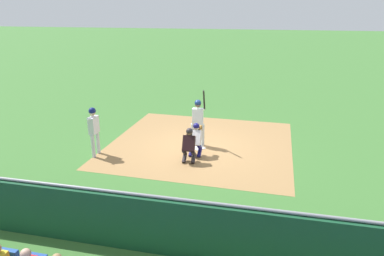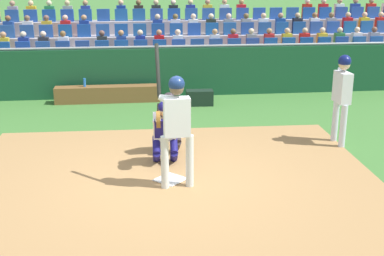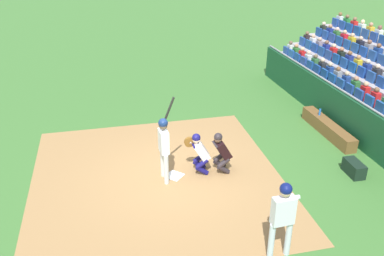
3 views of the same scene
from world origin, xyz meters
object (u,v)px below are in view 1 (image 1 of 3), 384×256
Objects in this scene: home_plate_umpire at (189,144)px; equipment_duffel_bag at (119,208)px; catcher_crouching at (196,138)px; water_bottle_on_bench at (231,225)px; home_plate_marker at (199,148)px; dugout_bench at (205,234)px; on_deck_batter at (94,126)px; batter_at_plate at (198,117)px.

home_plate_umpire is 3.80m from equipment_duffel_bag.
catcher_crouching reaches higher than water_bottle_on_bench.
home_plate_marker is 0.16× the size of dugout_bench.
on_deck_batter is (-2.43, 3.43, 0.94)m from equipment_duffel_bag.
batter_at_plate is 1.86× the size of catcher_crouching.
batter_at_plate is 5.42m from equipment_duffel_bag.
on_deck_batter is (-3.58, -1.51, 1.12)m from home_plate_marker.
equipment_duffel_bag is at bearing -105.84° from catcher_crouching.
batter_at_plate is 10.17× the size of water_bottle_on_bench.
on_deck_batter is (-3.50, -1.79, -0.04)m from batter_at_plate.
water_bottle_on_bench is (1.97, -5.84, -0.62)m from batter_at_plate.
home_plate_umpire is at bearing 2.87° from on_deck_batter.
water_bottle_on_bench is 0.12× the size of on_deck_batter.
equipment_duffel_bag is (-1.15, -4.94, 0.19)m from home_plate_marker.
home_plate_marker is 0.35× the size of catcher_crouching.
home_plate_marker is at bearing -73.41° from batter_at_plate.
water_bottle_on_bench reaches higher than home_plate_marker.
home_plate_umpire is (0.01, -1.62, -0.49)m from batter_at_plate.
dugout_bench is 0.69m from water_bottle_on_bench.
water_bottle_on_bench is at bearing -71.38° from batter_at_plate.
equipment_duffel_bag is at bearing -103.11° from home_plate_marker.
water_bottle_on_bench is (1.84, -4.83, -0.15)m from catcher_crouching.
home_plate_umpire is at bearing 114.86° from water_bottle_on_bench.
home_plate_marker is 0.62× the size of equipment_duffel_bag.
dugout_bench is 12.26× the size of water_bottle_on_bench.
dugout_bench reaches higher than equipment_duffel_bag.
catcher_crouching is at bearing -86.43° from home_plate_marker.
dugout_bench is 6.40m from on_deck_batter.
catcher_crouching is 0.45× the size of dugout_bench.
batter_at_plate reaches higher than on_deck_batter.
home_plate_marker is at bearing 102.99° from dugout_bench.
home_plate_umpire is at bearing -89.61° from batter_at_plate.
catcher_crouching is 5.48× the size of water_bottle_on_bench.
water_bottle_on_bench is 6.83m from on_deck_batter.
home_plate_marker is 5.08m from equipment_duffel_bag.
equipment_duffel_bag is 0.39× the size of on_deck_batter.
catcher_crouching is 3.74m from on_deck_batter.
on_deck_batter is at bearing -157.17° from home_plate_marker.
batter_at_plate is 3.28× the size of equipment_duffel_bag.
on_deck_batter reaches higher than home_plate_umpire.
home_plate_marker is 4.05m from on_deck_batter.
catcher_crouching is (0.13, -1.01, -0.47)m from batter_at_plate.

